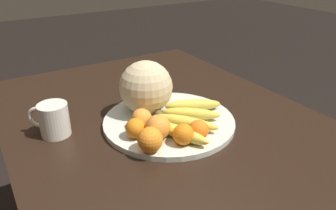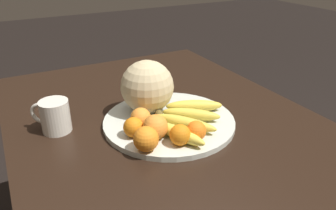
{
  "view_description": "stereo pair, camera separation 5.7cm",
  "coord_description": "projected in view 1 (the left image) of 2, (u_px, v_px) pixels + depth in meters",
  "views": [
    {
      "loc": [
        -0.69,
        0.47,
        1.26
      ],
      "look_at": [
        0.07,
        0.0,
        0.82
      ],
      "focal_mm": 35.0,
      "sensor_mm": 36.0,
      "label": 1
    },
    {
      "loc": [
        -0.72,
        0.42,
        1.26
      ],
      "look_at": [
        0.07,
        0.0,
        0.82
      ],
      "focal_mm": 35.0,
      "sensor_mm": 36.0,
      "label": 2
    }
  ],
  "objects": [
    {
      "name": "fruit_bowl",
      "position": [
        168.0,
        121.0,
        1.02
      ],
      "size": [
        0.41,
        0.41,
        0.02
      ],
      "color": "beige",
      "rests_on": "kitchen_table"
    },
    {
      "name": "orange_front_right",
      "position": [
        158.0,
        127.0,
        0.9
      ],
      "size": [
        0.07,
        0.07,
        0.07
      ],
      "color": "orange",
      "rests_on": "fruit_bowl"
    },
    {
      "name": "banana_bunch",
      "position": [
        188.0,
        118.0,
        0.99
      ],
      "size": [
        0.27,
        0.27,
        0.04
      ],
      "rotation": [
        0.0,
        0.0,
        3.9
      ],
      "color": "brown",
      "rests_on": "fruit_bowl"
    },
    {
      "name": "orange_mid_center",
      "position": [
        199.0,
        130.0,
        0.9
      ],
      "size": [
        0.06,
        0.06,
        0.06
      ],
      "color": "orange",
      "rests_on": "fruit_bowl"
    },
    {
      "name": "ceramic_mug",
      "position": [
        53.0,
        120.0,
        0.95
      ],
      "size": [
        0.1,
        0.11,
        0.1
      ],
      "rotation": [
        0.0,
        0.0,
        0.89
      ],
      "color": "beige",
      "rests_on": "kitchen_table"
    },
    {
      "name": "orange_front_left",
      "position": [
        142.0,
        119.0,
        0.96
      ],
      "size": [
        0.06,
        0.06,
        0.06
      ],
      "color": "orange",
      "rests_on": "fruit_bowl"
    },
    {
      "name": "orange_back_right",
      "position": [
        150.0,
        140.0,
        0.85
      ],
      "size": [
        0.07,
        0.07,
        0.07
      ],
      "color": "orange",
      "rests_on": "fruit_bowl"
    },
    {
      "name": "melon",
      "position": [
        146.0,
        87.0,
        1.03
      ],
      "size": [
        0.17,
        0.17,
        0.17
      ],
      "color": "#C6B284",
      "rests_on": "fruit_bowl"
    },
    {
      "name": "orange_back_left",
      "position": [
        183.0,
        134.0,
        0.88
      ],
      "size": [
        0.06,
        0.06,
        0.06
      ],
      "color": "orange",
      "rests_on": "fruit_bowl"
    },
    {
      "name": "kitchen_table",
      "position": [
        181.0,
        160.0,
        1.01
      ],
      "size": [
        1.48,
        0.94,
        0.75
      ],
      "color": "black",
      "rests_on": "ground_plane"
    },
    {
      "name": "orange_top_small",
      "position": [
        135.0,
        128.0,
        0.91
      ],
      "size": [
        0.06,
        0.06,
        0.06
      ],
      "color": "orange",
      "rests_on": "fruit_bowl"
    }
  ]
}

